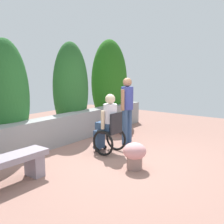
# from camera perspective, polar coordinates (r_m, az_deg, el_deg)

# --- Properties ---
(ground_plane) EXTENTS (12.18, 12.18, 0.00)m
(ground_plane) POSITION_cam_1_polar(r_m,az_deg,el_deg) (5.48, 0.74, -10.34)
(ground_plane) COLOR #936A5E
(stone_retaining_wall) EXTENTS (7.13, 0.40, 0.72)m
(stone_retaining_wall) POSITION_cam_1_polar(r_m,az_deg,el_deg) (6.52, -11.90, -4.01)
(stone_retaining_wall) COLOR gray
(stone_retaining_wall) RESTS_ON ground
(hedge_backdrop) EXTENTS (6.66, 1.03, 3.05)m
(hedge_backdrop) POSITION_cam_1_polar(r_m,az_deg,el_deg) (7.06, -11.67, 5.48)
(hedge_backdrop) COLOR #215618
(hedge_backdrop) RESTS_ON ground
(stone_bench) EXTENTS (1.49, 0.39, 0.49)m
(stone_bench) POSITION_cam_1_polar(r_m,az_deg,el_deg) (4.47, -22.83, -11.33)
(stone_bench) COLOR gray
(stone_bench) RESTS_ON ground
(person_in_wheelchair) EXTENTS (0.53, 0.66, 1.33)m
(person_in_wheelchair) POSITION_cam_1_polar(r_m,az_deg,el_deg) (5.70, -0.83, -3.04)
(person_in_wheelchair) COLOR black
(person_in_wheelchair) RESTS_ON ground
(person_standing_companion) EXTENTS (0.49, 0.30, 1.66)m
(person_standing_companion) POSITION_cam_1_polar(r_m,az_deg,el_deg) (6.37, 3.38, 1.31)
(person_standing_companion) COLOR #385178
(person_standing_companion) RESTS_ON ground
(flower_pot_purple_near) EXTENTS (0.43, 0.43, 0.50)m
(flower_pot_purple_near) POSITION_cam_1_polar(r_m,az_deg,el_deg) (4.88, 5.05, -9.29)
(flower_pot_purple_near) COLOR gray
(flower_pot_purple_near) RESTS_ON ground
(flower_pot_terracotta_by_wall) EXTENTS (0.46, 0.46, 0.48)m
(flower_pot_terracotta_by_wall) POSITION_cam_1_polar(r_m,az_deg,el_deg) (7.45, 2.56, -2.78)
(flower_pot_terracotta_by_wall) COLOR brown
(flower_pot_terracotta_by_wall) RESTS_ON ground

